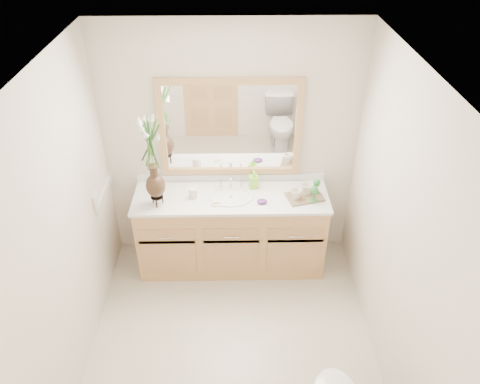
{
  "coord_description": "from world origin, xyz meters",
  "views": [
    {
      "loc": [
        0.03,
        -2.6,
        3.35
      ],
      "look_at": [
        0.08,
        0.65,
        1.13
      ],
      "focal_mm": 35.0,
      "sensor_mm": 36.0,
      "label": 1
    }
  ],
  "objects_px": {
    "flower_vase": "(151,149)",
    "tumbler": "(193,193)",
    "soap_bottle": "(254,180)",
    "tray": "(305,197)"
  },
  "relations": [
    {
      "from": "tumbler",
      "to": "tray",
      "type": "height_order",
      "value": "tumbler"
    },
    {
      "from": "tumbler",
      "to": "tray",
      "type": "bearing_deg",
      "value": -1.29
    },
    {
      "from": "flower_vase",
      "to": "tumbler",
      "type": "distance_m",
      "value": 0.63
    },
    {
      "from": "flower_vase",
      "to": "tray",
      "type": "distance_m",
      "value": 1.48
    },
    {
      "from": "soap_bottle",
      "to": "flower_vase",
      "type": "bearing_deg",
      "value": -172.57
    },
    {
      "from": "tumbler",
      "to": "soap_bottle",
      "type": "xyz_separation_m",
      "value": [
        0.57,
        0.16,
        0.03
      ]
    },
    {
      "from": "flower_vase",
      "to": "tumbler",
      "type": "height_order",
      "value": "flower_vase"
    },
    {
      "from": "flower_vase",
      "to": "soap_bottle",
      "type": "distance_m",
      "value": 1.05
    },
    {
      "from": "tray",
      "to": "soap_bottle",
      "type": "bearing_deg",
      "value": 143.42
    },
    {
      "from": "tumbler",
      "to": "tray",
      "type": "relative_size",
      "value": 0.3
    }
  ]
}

